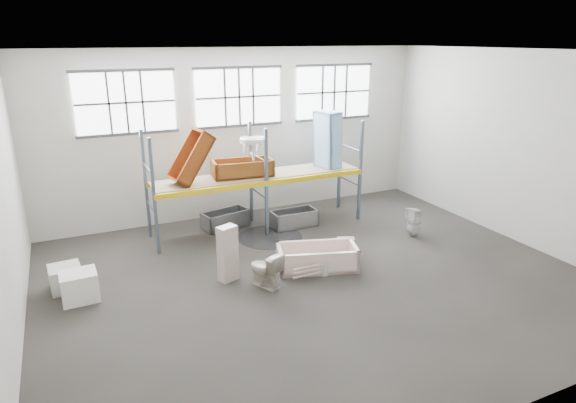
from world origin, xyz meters
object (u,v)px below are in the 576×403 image
steel_tub_left (226,219)px  rust_tub_flat (243,168)px  cistern_tall (228,253)px  toilet_beige (265,269)px  steel_tub_right (294,218)px  bucket (323,267)px  bathtub_beige (317,257)px  toilet_white (414,222)px  carton_near (79,286)px  blue_tub_upright (327,140)px

steel_tub_left → rust_tub_flat: bearing=-43.1°
cistern_tall → toilet_beige: bearing=-64.6°
toilet_beige → steel_tub_right: 3.73m
bucket → rust_tub_flat: bearing=101.5°
toilet_beige → steel_tub_left: toilet_beige is taller
toilet_beige → bucket: 1.47m
bathtub_beige → rust_tub_flat: bearing=120.3°
toilet_beige → cistern_tall: cistern_tall is taller
toilet_white → rust_tub_flat: rust_tub_flat is taller
steel_tub_left → carton_near: 4.93m
cistern_tall → rust_tub_flat: size_ratio=0.79×
bathtub_beige → bucket: 0.35m
bathtub_beige → bucket: bathtub_beige is taller
rust_tub_flat → toilet_beige: bearing=-102.4°
bathtub_beige → cistern_tall: bearing=-170.9°
toilet_white → carton_near: bearing=-99.5°
cistern_tall → carton_near: bearing=151.4°
steel_tub_right → bathtub_beige: bearing=-104.0°
cistern_tall → steel_tub_right: cistern_tall is taller
toilet_beige → cistern_tall: bearing=-67.2°
bathtub_beige → bucket: (-0.02, -0.34, -0.10)m
toilet_beige → rust_tub_flat: size_ratio=0.49×
rust_tub_flat → carton_near: rust_tub_flat is taller
toilet_beige → blue_tub_upright: bearing=-158.5°
cistern_tall → bucket: bearing=-37.6°
steel_tub_left → bucket: 4.00m
toilet_beige → rust_tub_flat: rust_tub_flat is taller
steel_tub_right → bucket: (-0.70, -3.06, -0.06)m
toilet_beige → carton_near: toilet_beige is taller
cistern_tall → steel_tub_right: 3.72m
steel_tub_left → blue_tub_upright: blue_tub_upright is taller
steel_tub_left → rust_tub_flat: (0.43, -0.40, 1.58)m
toilet_white → steel_tub_right: size_ratio=0.62×
toilet_beige → steel_tub_left: (0.32, 3.82, -0.16)m
toilet_beige → steel_tub_right: toilet_beige is taller
bathtub_beige → toilet_white: size_ratio=2.29×
toilet_white → steel_tub_left: (-4.54, 2.82, -0.17)m
bathtub_beige → blue_tub_upright: bearing=75.0°
toilet_white → carton_near: 8.63m
toilet_white → steel_tub_right: (-2.72, 2.04, -0.17)m
rust_tub_flat → blue_tub_upright: size_ratio=0.98×
cistern_tall → blue_tub_upright: bearing=13.5°
bathtub_beige → blue_tub_upright: (1.91, 3.03, 2.12)m
blue_tub_upright → steel_tub_left: bearing=171.2°
bathtub_beige → rust_tub_flat: (-0.72, 3.10, 1.54)m
bathtub_beige → blue_tub_upright: blue_tub_upright is taller
cistern_tall → steel_tub_left: 3.37m
bathtub_beige → steel_tub_left: bathtub_beige is taller
toilet_beige → toilet_white: bearing=168.4°
bathtub_beige → steel_tub_left: size_ratio=1.41×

